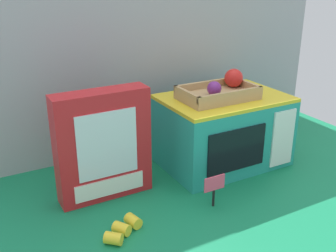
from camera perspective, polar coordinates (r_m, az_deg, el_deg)
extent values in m
plane|color=#147A4C|center=(1.37, 1.98, -7.54)|extent=(1.70, 1.70, 0.00)
cube|color=#A0A3A8|center=(1.51, -4.16, 9.42)|extent=(1.61, 0.03, 0.70)
cube|color=teal|center=(1.45, 7.70, -0.80)|extent=(0.43, 0.29, 0.24)
cube|color=yellow|center=(1.41, 7.95, 3.91)|extent=(0.43, 0.29, 0.01)
cube|color=black|center=(1.31, 9.68, -3.35)|extent=(0.22, 0.01, 0.14)
cube|color=white|center=(1.43, 15.87, -1.67)|extent=(0.09, 0.01, 0.20)
cube|color=tan|center=(1.37, 7.02, 4.23)|extent=(0.25, 0.16, 0.02)
cube|color=tan|center=(1.31, 8.88, 4.32)|extent=(0.25, 0.01, 0.02)
cube|color=tan|center=(1.42, 5.38, 5.85)|extent=(0.25, 0.01, 0.02)
cube|color=tan|center=(1.30, 2.72, 4.43)|extent=(0.01, 0.16, 0.02)
cube|color=tan|center=(1.44, 11.01, 5.72)|extent=(0.01, 0.16, 0.02)
sphere|color=orange|center=(1.45, 9.17, 6.74)|extent=(0.06, 0.06, 0.06)
sphere|color=red|center=(1.44, 9.24, 6.69)|extent=(0.06, 0.06, 0.06)
sphere|color=#72287F|center=(1.34, 6.52, 5.28)|extent=(0.05, 0.05, 0.05)
cube|color=red|center=(1.22, -9.14, -2.70)|extent=(0.28, 0.08, 0.34)
cube|color=silver|center=(1.18, -8.52, -2.65)|extent=(0.18, 0.00, 0.20)
cube|color=white|center=(1.24, -8.17, -8.47)|extent=(0.22, 0.00, 0.05)
cylinder|color=black|center=(1.22, 6.36, -10.03)|extent=(0.01, 0.01, 0.06)
cube|color=#F44C6B|center=(1.19, 6.51, -8.03)|extent=(0.07, 0.00, 0.05)
cylinder|color=yellow|center=(1.14, -4.94, -13.20)|extent=(0.04, 0.05, 0.03)
cylinder|color=yellow|center=(1.11, -6.55, -14.18)|extent=(0.05, 0.06, 0.03)
cylinder|color=yellow|center=(1.08, -7.69, -15.43)|extent=(0.05, 0.05, 0.03)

